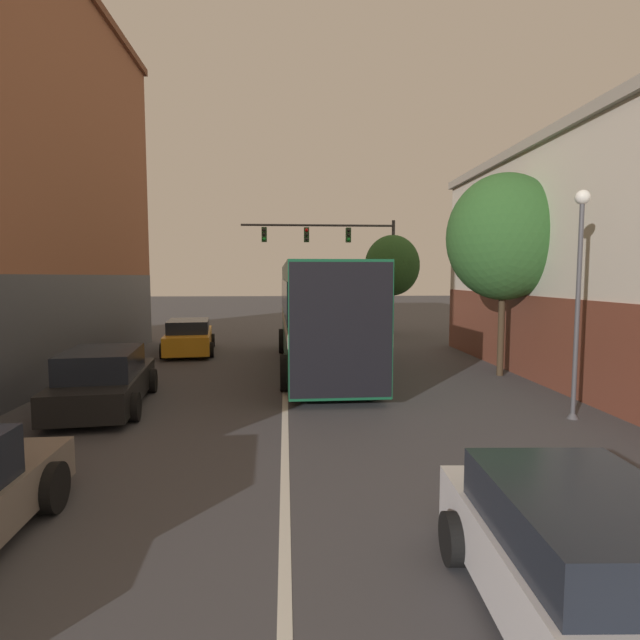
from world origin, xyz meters
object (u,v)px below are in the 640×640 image
(parked_car_left_mid, at_px, (189,337))
(street_tree_near, at_px, (504,237))
(bus, at_px, (321,310))
(traffic_signal_gantry, at_px, (342,249))
(parked_car_left_near, at_px, (104,380))
(street_lamp, at_px, (578,290))
(hatchback_foreground, at_px, (597,578))
(street_tree_far, at_px, (392,266))

(parked_car_left_mid, relative_size, street_tree_near, 0.77)
(bus, relative_size, traffic_signal_gantry, 1.30)
(street_tree_near, bearing_deg, parked_car_left_near, -164.26)
(parked_car_left_mid, relative_size, street_lamp, 0.97)
(parked_car_left_near, relative_size, traffic_signal_gantry, 0.55)
(bus, distance_m, parked_car_left_near, 7.50)
(street_lamp, bearing_deg, parked_car_left_mid, 135.02)
(traffic_signal_gantry, bearing_deg, parked_car_left_near, -115.71)
(bus, xyz_separation_m, hatchback_foreground, (1.42, -13.14, -1.37))
(bus, bearing_deg, street_tree_far, -26.96)
(street_lamp, relative_size, street_tree_far, 0.94)
(bus, height_order, parked_car_left_mid, bus)
(bus, bearing_deg, street_lamp, -142.78)
(street_lamp, bearing_deg, street_tree_far, 92.66)
(hatchback_foreground, bearing_deg, parked_car_left_near, 43.53)
(hatchback_foreground, distance_m, parked_car_left_mid, 18.16)
(hatchback_foreground, height_order, street_tree_far, street_tree_far)
(bus, relative_size, street_lamp, 2.21)
(parked_car_left_mid, bearing_deg, bus, -133.39)
(hatchback_foreground, distance_m, parked_car_left_near, 10.80)
(hatchback_foreground, height_order, traffic_signal_gantry, traffic_signal_gantry)
(parked_car_left_mid, bearing_deg, street_lamp, -142.20)
(hatchback_foreground, height_order, parked_car_left_mid, parked_car_left_mid)
(bus, xyz_separation_m, street_tree_near, (5.60, -1.74, 2.37))
(parked_car_left_near, xyz_separation_m, street_lamp, (10.70, -1.66, 2.19))
(street_tree_near, bearing_deg, parked_car_left_mid, 152.87)
(parked_car_left_mid, xyz_separation_m, street_tree_near, (10.78, -5.52, 3.70))
(traffic_signal_gantry, bearing_deg, street_lamp, -79.42)
(bus, distance_m, street_tree_near, 6.33)
(street_lamp, height_order, street_tree_far, street_tree_far)
(traffic_signal_gantry, bearing_deg, hatchback_foreground, -91.27)
(street_tree_far, bearing_deg, traffic_signal_gantry, 148.06)
(street_tree_near, distance_m, street_tree_far, 10.94)
(bus, bearing_deg, parked_car_left_mid, 52.79)
(hatchback_foreground, distance_m, street_lamp, 7.91)
(hatchback_foreground, relative_size, parked_car_left_mid, 0.89)
(parked_car_left_near, distance_m, street_lamp, 11.05)
(parked_car_left_near, distance_m, parked_car_left_mid, 8.67)
(parked_car_left_mid, bearing_deg, parked_car_left_near, 170.32)
(parked_car_left_near, bearing_deg, bus, -55.62)
(street_lamp, bearing_deg, parked_car_left_near, 171.17)
(traffic_signal_gantry, bearing_deg, bus, -100.32)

